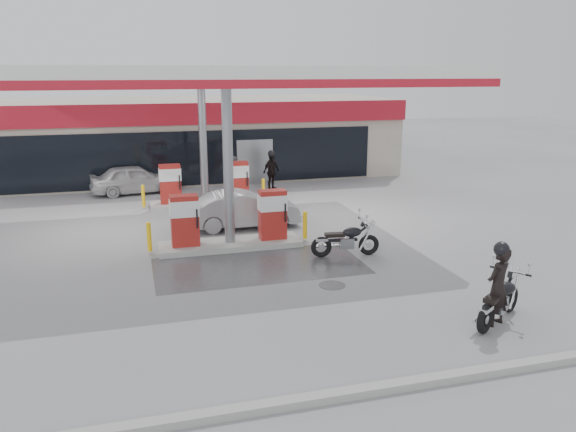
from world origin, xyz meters
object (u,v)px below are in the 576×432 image
object	(u,v)px
parked_car_left	(78,173)
attendant	(234,177)
parked_car_right	(331,162)
biker_walking	(271,172)
sedan_white	(135,179)
parked_motorcycle	(346,241)
hatchback_silver	(243,209)
pump_island_near	(230,226)
pump_island_far	(205,189)
biker_main	(498,286)
main_motorcycle	(499,301)

from	to	relation	value
parked_car_left	attendant	bearing A→B (deg)	-144.90
parked_car_right	biker_walking	world-z (taller)	biker_walking
sedan_white	parked_motorcycle	bearing A→B (deg)	-159.19
hatchback_silver	parked_car_left	xyz separation A→B (m)	(-6.34, 9.80, -0.05)
pump_island_near	pump_island_far	world-z (taller)	same
hatchback_silver	parked_car_left	bearing A→B (deg)	32.17
biker_main	biker_walking	bearing A→B (deg)	-110.71
attendant	parked_car_right	xyz separation A→B (m)	(6.35, 5.00, -0.37)
biker_main	pump_island_far	bearing A→B (deg)	-95.85
biker_main	biker_walking	xyz separation A→B (m)	(-1.26, 15.37, -0.01)
pump_island_near	hatchback_silver	distance (m)	2.37
pump_island_near	biker_main	world-z (taller)	biker_main
pump_island_far	sedan_white	xyz separation A→B (m)	(-2.79, 3.20, -0.04)
pump_island_far	attendant	distance (m)	1.75
pump_island_near	parked_car_left	bearing A→B (deg)	114.45
biker_main	biker_walking	distance (m)	15.42
main_motorcycle	parked_car_left	distance (m)	21.67
biker_main	parked_motorcycle	xyz separation A→B (m)	(-1.43, 5.34, -0.42)
hatchback_silver	parked_car_right	distance (m)	11.97
biker_main	parked_car_left	xyz separation A→B (m)	(-10.13, 19.17, -0.29)
pump_island_far	biker_main	distance (m)	13.98
biker_main	hatchback_silver	size ratio (longest dim) A/B	0.45
parked_motorcycle	sedan_white	bearing A→B (deg)	125.99
sedan_white	attendant	distance (m)	4.75
attendant	biker_walking	size ratio (longest dim) A/B	1.06
sedan_white	attendant	size ratio (longest dim) A/B	2.08
parked_motorcycle	parked_car_left	xyz separation A→B (m)	(-8.70, 13.83, 0.13)
parked_motorcycle	biker_main	bearing A→B (deg)	-67.71
biker_walking	parked_car_left	bearing A→B (deg)	122.44
pump_island_far	sedan_white	world-z (taller)	pump_island_far
biker_walking	parked_motorcycle	bearing A→B (deg)	-125.35
sedan_white	hatchback_silver	distance (m)	7.90
main_motorcycle	parked_car_left	world-z (taller)	parked_car_left
pump_island_far	parked_motorcycle	distance (m)	8.48
main_motorcycle	parked_car_right	distance (m)	19.29
pump_island_far	parked_car_right	bearing A→B (deg)	37.71
attendant	parked_car_left	xyz separation A→B (m)	(-6.87, 5.00, -0.33)
main_motorcycle	hatchback_silver	bearing A→B (deg)	80.32
pump_island_far	hatchback_silver	bearing A→B (deg)	-76.95
hatchback_silver	attendant	bearing A→B (deg)	-7.05
parked_car_right	hatchback_silver	bearing A→B (deg)	140.82
biker_main	parked_car_right	world-z (taller)	biker_main
parked_car_left	biker_walking	distance (m)	9.65
main_motorcycle	pump_island_near	bearing A→B (deg)	91.59
parked_car_left	pump_island_near	bearing A→B (deg)	-174.40
pump_island_near	sedan_white	bearing A→B (deg)	106.86
biker_main	parked_motorcycle	world-z (taller)	biker_main
hatchback_silver	sedan_white	bearing A→B (deg)	26.95
attendant	parked_car_left	world-z (taller)	attendant
pump_island_far	pump_island_near	bearing A→B (deg)	-90.00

